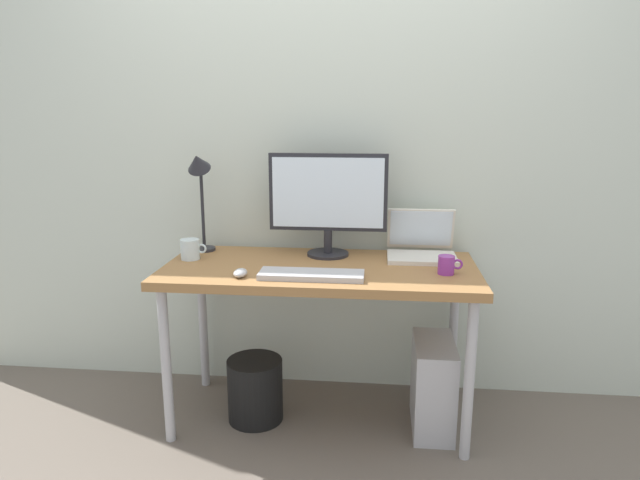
# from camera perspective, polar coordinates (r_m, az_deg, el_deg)

# --- Properties ---
(ground_plane) EXTENTS (6.00, 6.00, 0.00)m
(ground_plane) POSITION_cam_1_polar(r_m,az_deg,el_deg) (2.85, 0.00, -17.33)
(ground_plane) COLOR #665B51
(back_wall) EXTENTS (4.40, 0.04, 2.60)m
(back_wall) POSITION_cam_1_polar(r_m,az_deg,el_deg) (2.84, 0.81, 10.17)
(back_wall) COLOR silver
(back_wall) RESTS_ON ground_plane
(desk) EXTENTS (1.41, 0.64, 0.75)m
(desk) POSITION_cam_1_polar(r_m,az_deg,el_deg) (2.57, 0.00, -4.12)
(desk) COLOR olive
(desk) RESTS_ON ground_plane
(monitor) EXTENTS (0.56, 0.20, 0.49)m
(monitor) POSITION_cam_1_polar(r_m,az_deg,el_deg) (2.68, 0.81, 4.22)
(monitor) COLOR #232328
(monitor) RESTS_ON desk
(laptop) EXTENTS (0.32, 0.29, 0.22)m
(laptop) POSITION_cam_1_polar(r_m,az_deg,el_deg) (2.74, 10.15, -0.51)
(laptop) COLOR silver
(laptop) RESTS_ON desk
(desk_lamp) EXTENTS (0.11, 0.16, 0.51)m
(desk_lamp) POSITION_cam_1_polar(r_m,az_deg,el_deg) (2.79, -12.08, 6.08)
(desk_lamp) COLOR #232328
(desk_lamp) RESTS_ON desk
(keyboard) EXTENTS (0.44, 0.14, 0.02)m
(keyboard) POSITION_cam_1_polar(r_m,az_deg,el_deg) (2.38, -0.87, -3.52)
(keyboard) COLOR #B2B2B7
(keyboard) RESTS_ON desk
(mouse) EXTENTS (0.06, 0.09, 0.03)m
(mouse) POSITION_cam_1_polar(r_m,az_deg,el_deg) (2.41, -8.02, -3.29)
(mouse) COLOR #B2B2B7
(mouse) RESTS_ON desk
(coffee_mug) EXTENTS (0.11, 0.07, 0.08)m
(coffee_mug) POSITION_cam_1_polar(r_m,az_deg,el_deg) (2.48, 12.64, -2.46)
(coffee_mug) COLOR purple
(coffee_mug) RESTS_ON desk
(glass_cup) EXTENTS (0.12, 0.09, 0.09)m
(glass_cup) POSITION_cam_1_polar(r_m,az_deg,el_deg) (2.72, -12.91, -0.92)
(glass_cup) COLOR silver
(glass_cup) RESTS_ON desk
(computer_tower) EXTENTS (0.18, 0.36, 0.42)m
(computer_tower) POSITION_cam_1_polar(r_m,az_deg,el_deg) (2.72, 11.29, -14.16)
(computer_tower) COLOR #B2B2B7
(computer_tower) RESTS_ON ground_plane
(wastebasket) EXTENTS (0.26, 0.26, 0.30)m
(wastebasket) POSITION_cam_1_polar(r_m,az_deg,el_deg) (2.78, -6.54, -14.73)
(wastebasket) COLOR black
(wastebasket) RESTS_ON ground_plane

